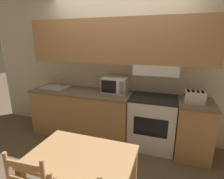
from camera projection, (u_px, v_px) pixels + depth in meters
name	position (u px, v px, depth m)	size (l,w,h in m)	color
ground_plane	(118.00, 132.00, 3.50)	(16.00, 16.00, 0.00)	brown
wall_back	(119.00, 56.00, 3.02)	(5.50, 0.38, 2.55)	silver
lower_counter_main	(82.00, 113.00, 3.30)	(1.85, 0.63, 0.88)	tan
lower_counter_right_stub	(193.00, 129.00, 2.71)	(0.52, 0.63, 0.88)	tan
stove_range	(152.00, 122.00, 2.92)	(0.73, 0.57, 0.88)	white
microwave	(115.00, 85.00, 3.05)	(0.42, 0.35, 0.27)	white
toaster	(195.00, 97.00, 2.56)	(0.28, 0.22, 0.17)	white
sink_basin	(55.00, 87.00, 3.34)	(0.48, 0.37, 0.25)	#B7BABF
dining_table	(82.00, 166.00, 1.64)	(0.97, 0.64, 0.75)	tan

